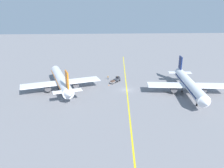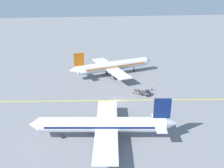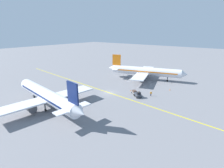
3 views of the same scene
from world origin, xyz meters
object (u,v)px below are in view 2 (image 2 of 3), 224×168
traffic_cone_mid_apron (153,80)px  baggage_cart_trailing (137,91)px  airplane_at_gate (104,125)px  baggage_tug_dark (146,93)px  ground_crew_worker (152,88)px  traffic_cone_near_nose (129,91)px  traffic_cone_by_wingtip (140,126)px  airplane_adjacent_stand (112,66)px

traffic_cone_mid_apron → baggage_cart_trailing: bearing=143.2°
airplane_at_gate → baggage_tug_dark: airplane_at_gate is taller
airplane_at_gate → ground_crew_worker: size_ratio=21.15×
traffic_cone_near_nose → traffic_cone_by_wingtip: (-22.92, 1.11, 0.00)m
airplane_adjacent_stand → traffic_cone_mid_apron: airplane_adjacent_stand is taller
airplane_adjacent_stand → traffic_cone_by_wingtip: size_ratio=63.14×
airplane_adjacent_stand → traffic_cone_mid_apron: bearing=-117.6°
traffic_cone_by_wingtip → airplane_at_gate: bearing=113.2°
traffic_cone_mid_apron → baggage_tug_dark: bearing=156.2°
airplane_at_gate → traffic_cone_mid_apron: (36.88, -21.90, -3.43)m
traffic_cone_near_nose → traffic_cone_by_wingtip: bearing=177.2°
traffic_cone_near_nose → airplane_adjacent_stand: bearing=12.2°
airplane_at_gate → baggage_tug_dark: (23.45, -15.99, -2.81)m
airplane_adjacent_stand → traffic_cone_by_wingtip: airplane_adjacent_stand is taller
baggage_cart_trailing → baggage_tug_dark: bearing=-127.5°
airplane_adjacent_stand → traffic_cone_mid_apron: (-7.79, -14.90, -3.43)m
airplane_adjacent_stand → baggage_tug_dark: (-21.22, -8.98, -2.81)m
baggage_tug_dark → baggage_cart_trailing: bearing=52.5°
traffic_cone_near_nose → traffic_cone_mid_apron: 14.80m
traffic_cone_by_wingtip → baggage_cart_trailing: bearing=-9.8°
airplane_adjacent_stand → baggage_cart_trailing: size_ratio=11.91×
baggage_cart_trailing → traffic_cone_by_wingtip: (-21.30, 3.67, -0.49)m
airplane_at_gate → baggage_tug_dark: size_ratio=10.79×
airplane_at_gate → airplane_adjacent_stand: 45.22m
airplane_at_gate → traffic_cone_near_nose: size_ratio=64.61×
baggage_tug_dark → ground_crew_worker: bearing=-39.1°
baggage_cart_trailing → traffic_cone_by_wingtip: size_ratio=5.30×
airplane_at_gate → baggage_cart_trailing: size_ratio=12.19×
ground_crew_worker → airplane_adjacent_stand: bearing=34.1°
baggage_cart_trailing → ground_crew_worker: ground_crew_worker is taller
airplane_at_gate → airplane_adjacent_stand: bearing=-8.9°
baggage_cart_trailing → traffic_cone_mid_apron: baggage_cart_trailing is taller
traffic_cone_by_wingtip → ground_crew_worker: bearing=-21.9°
baggage_tug_dark → traffic_cone_near_nose: 6.35m
airplane_adjacent_stand → traffic_cone_by_wingtip: 40.75m
traffic_cone_mid_apron → traffic_cone_by_wingtip: (-32.72, 12.20, 0.00)m
ground_crew_worker → baggage_tug_dark: bearing=140.9°
airplane_at_gate → traffic_cone_mid_apron: airplane_at_gate is taller
airplane_at_gate → traffic_cone_mid_apron: 43.03m
ground_crew_worker → traffic_cone_near_nose: 8.14m
airplane_at_gate → traffic_cone_mid_apron: bearing=-30.7°
ground_crew_worker → traffic_cone_by_wingtip: size_ratio=3.05×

